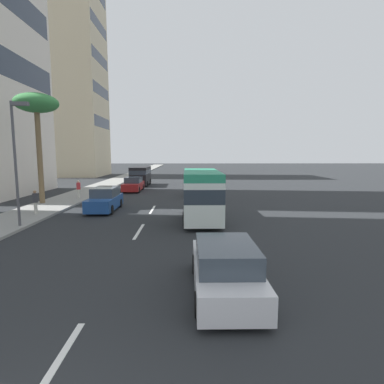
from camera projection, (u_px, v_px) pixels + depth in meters
The scene contains 17 objects.
ground_plane at pixel (164, 190), 34.12m from camera, with size 198.00×198.00×0.00m, color #26282B.
sidewalk_right at pixel (93, 190), 33.98m from camera, with size 162.00×3.58×0.15m, color gray.
lane_stripe_near at pixel (52, 371), 5.71m from camera, with size 3.20×0.16×0.01m, color silver.
lane_stripe_mid at pixel (139, 231), 16.04m from camera, with size 3.20×0.16×0.01m, color silver.
lane_stripe_far at pixel (152, 210), 22.29m from camera, with size 3.20×0.16×0.01m, color silver.
minibus_lead at pixel (201, 193), 18.85m from camera, with size 6.82×2.29×3.04m.
car_second at pixel (225, 268), 8.89m from camera, with size 4.55×1.88×1.53m.
van_third at pixel (141, 175), 39.21m from camera, with size 5.28×2.22×2.43m.
car_fourth at pixel (193, 179), 39.40m from camera, with size 4.74×1.90×1.68m.
car_fifth at pixel (105, 200), 21.89m from camera, with size 4.50×1.79×1.68m.
car_sixth at pixel (133, 184), 33.45m from camera, with size 4.67×1.85×1.55m.
car_seventh at pixel (199, 188), 29.36m from camera, with size 4.25×1.81×1.62m.
pedestrian_near_lamp at pixel (35, 201), 19.87m from camera, with size 0.34×0.38×1.56m.
pedestrian_mid_block at pixel (79, 188), 27.05m from camera, with size 0.34×0.38×1.59m.
palm_tree at pixel (37, 107), 23.52m from camera, with size 3.31×3.31×8.62m.
street_lamp at pixel (17, 150), 16.18m from camera, with size 0.24×0.97×6.70m.
office_tower_far at pixel (64, 68), 54.66m from camera, with size 10.89×13.18×39.17m.
Camera 1 is at (-2.42, -2.56, 4.08)m, focal length 28.29 mm.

